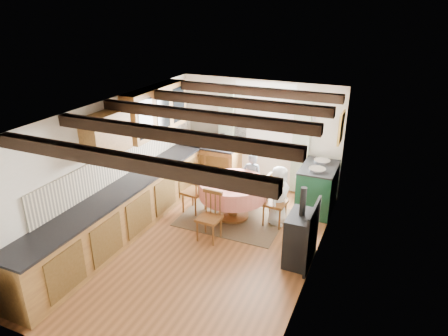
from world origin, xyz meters
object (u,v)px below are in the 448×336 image
at_px(chair_right, 275,201).
at_px(child_right, 279,196).
at_px(aga_range, 317,188).
at_px(chair_near, 209,217).
at_px(cup, 253,185).
at_px(child_far, 252,179).
at_px(cast_iron_stove, 301,226).
at_px(dining_table, 233,200).
at_px(chair_left, 194,190).

bearing_deg(chair_right, child_right, -24.79).
height_order(chair_right, aga_range, chair_right).
relative_size(aga_range, child_right, 0.90).
xyz_separation_m(chair_near, cup, (0.52, 0.79, 0.37)).
xyz_separation_m(child_far, cup, (0.31, -0.80, 0.27)).
xyz_separation_m(chair_near, cast_iron_stove, (1.61, -0.01, 0.21)).
bearing_deg(child_far, cast_iron_stove, 124.35).
relative_size(dining_table, chair_near, 1.43).
relative_size(child_far, cup, 12.54).
xyz_separation_m(chair_right, aga_range, (0.60, 0.91, -0.01)).
distance_m(child_right, cup, 0.54).
relative_size(child_right, cup, 13.03).
bearing_deg(cup, cast_iron_stove, -36.26).
relative_size(child_far, child_right, 0.96).
relative_size(chair_near, chair_left, 0.97).
height_order(dining_table, cup, cup).
bearing_deg(dining_table, child_far, 80.72).
bearing_deg(cup, aga_range, 48.22).
bearing_deg(child_right, chair_near, 144.95).
distance_m(cast_iron_stove, child_far, 2.12).
distance_m(dining_table, aga_range, 1.73).
distance_m(chair_left, cast_iron_stove, 2.47).
height_order(aga_range, cast_iron_stove, cast_iron_stove).
distance_m(chair_left, aga_range, 2.46).
bearing_deg(chair_near, child_far, 84.85).
xyz_separation_m(chair_left, child_right, (1.66, 0.23, 0.11)).
relative_size(aga_range, child_far, 0.94).
bearing_deg(dining_table, chair_right, 6.63).
bearing_deg(child_right, child_far, 60.02).
height_order(chair_left, chair_right, chair_right).
bearing_deg(chair_near, aga_range, 53.82).
bearing_deg(cast_iron_stove, chair_near, 179.75).
bearing_deg(chair_near, cast_iron_stove, 2.15).
xyz_separation_m(chair_left, cast_iron_stove, (2.33, -0.81, 0.19)).
distance_m(chair_left, cup, 1.29).
xyz_separation_m(aga_range, cast_iron_stove, (0.11, -1.88, 0.18)).
bearing_deg(aga_range, chair_near, -128.59).
bearing_deg(cup, dining_table, 169.03).
relative_size(chair_left, chair_right, 0.96).
relative_size(dining_table, chair_right, 1.33).
height_order(child_far, cup, child_far).
bearing_deg(child_right, aga_range, -26.39).
xyz_separation_m(chair_right, cast_iron_stove, (0.71, -0.97, 0.17)).
height_order(chair_left, cast_iron_stove, cast_iron_stove).
bearing_deg(child_far, chair_right, 131.06).
xyz_separation_m(chair_near, child_far, (0.21, 1.59, 0.10)).
height_order(chair_left, cup, chair_left).
bearing_deg(chair_right, cup, 118.62).
xyz_separation_m(dining_table, cast_iron_stove, (1.51, -0.88, 0.27)).
relative_size(chair_near, cast_iron_stove, 0.68).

